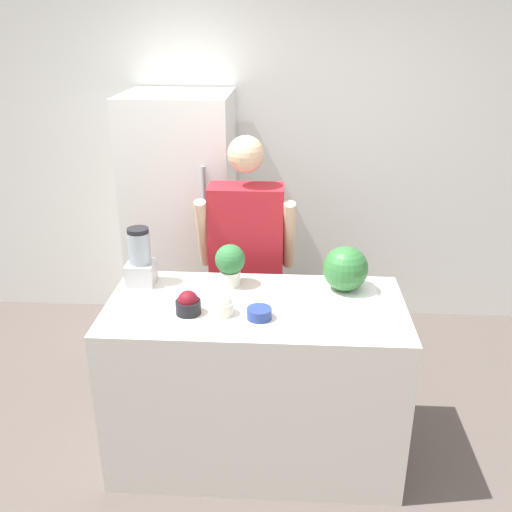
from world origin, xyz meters
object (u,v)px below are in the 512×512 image
Objects in this scene: person at (247,266)px; bowl_cherries at (188,304)px; bowl_cream at (222,305)px; bowl_small_blue at (259,313)px; refrigerator at (183,221)px; potted_plant at (230,263)px; watermelon at (345,269)px; blender at (140,259)px.

person is 13.22× the size of bowl_cherries.
bowl_cream is at bearing -94.26° from person.
bowl_small_blue is (0.35, -0.03, -0.03)m from bowl_cherries.
bowl_cream is at bearing -72.34° from refrigerator.
potted_plant reaches higher than bowl_cherries.
bowl_cherries is at bearing -106.02° from person.
person is 0.83m from bowl_cherries.
watermelon is 1.09m from blender.
bowl_cherries is 0.35m from bowl_small_blue.
bowl_cream is (-0.06, -0.78, 0.13)m from person.
person is 0.74m from blender.
bowl_small_blue is at bearing -28.27° from blender.
bowl_cherries is 0.17m from bowl_cream.
bowl_cherries is at bearing -46.30° from blender.
potted_plant is at bearing -96.65° from person.
person is 14.94× the size of bowl_cream.
refrigerator is at bearing 133.23° from watermelon.
bowl_small_blue is at bearing -143.83° from watermelon.
bowl_cream is (0.45, -1.41, 0.07)m from refrigerator.
refrigerator is 0.81m from person.
bowl_cream is 0.34m from potted_plant.
person is 13.63× the size of bowl_small_blue.
watermelon is at bearing -46.77° from refrigerator.
refrigerator is at bearing 128.94° from person.
person is at bearing 40.61° from blender.
bowl_small_blue is (0.63, -1.45, 0.05)m from refrigerator.
blender reaches higher than bowl_cream.
refrigerator is 7.80× the size of potted_plant.
potted_plant is (-0.05, -0.45, 0.22)m from person.
blender is at bearing -179.16° from potted_plant.
blender is at bearing -91.53° from refrigerator.
person is at bearing 73.98° from bowl_cherries.
blender is at bearing -139.39° from person.
potted_plant is at bearing 62.55° from bowl_cherries.
refrigerator is 1.09× the size of person.
bowl_cherries is 0.54× the size of potted_plant.
bowl_cream is 0.59m from blender.
blender reaches higher than bowl_small_blue.
refrigerator is at bearing 107.66° from bowl_cream.
blender reaches higher than watermelon.
bowl_cherries is (0.28, -1.42, 0.08)m from refrigerator.
watermelon reaches higher than bowl_small_blue.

